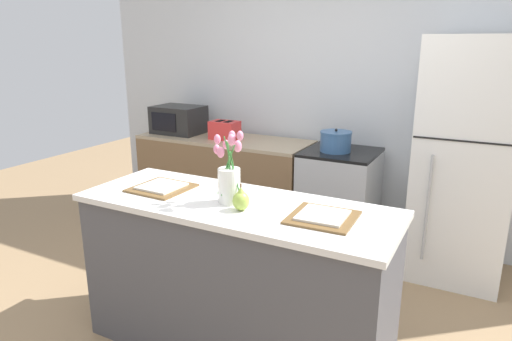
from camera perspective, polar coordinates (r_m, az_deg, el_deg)
back_wall at (r=4.24m, az=11.28°, el=9.66°), size 5.20×0.08×2.70m
kitchen_island at (r=2.72m, az=-2.53°, el=-13.22°), size 1.80×0.66×0.93m
back_counter at (r=4.50m, az=-3.91°, el=-1.49°), size 1.68×0.60×0.90m
stove_range at (r=4.04m, az=10.28°, el=-3.78°), size 0.60×0.61×0.90m
refrigerator at (r=3.75m, az=24.58°, el=0.97°), size 0.68×0.67×1.83m
flower_vase at (r=2.48m, az=-3.38°, el=-0.92°), size 0.19×0.15×0.41m
pear_figurine at (r=2.39m, az=-1.89°, el=-3.68°), size 0.09×0.09×0.15m
plate_setting_left at (r=2.80m, az=-11.77°, el=-2.09°), size 0.33×0.33×0.02m
plate_setting_right at (r=2.31m, az=8.30°, el=-5.76°), size 0.33×0.33×0.02m
toaster at (r=4.31m, az=-3.94°, el=5.06°), size 0.28×0.18×0.17m
cooking_pot at (r=3.87m, az=9.93°, el=3.61°), size 0.26×0.26×0.19m
microwave at (r=4.66m, az=-9.65°, el=6.29°), size 0.48×0.37×0.27m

